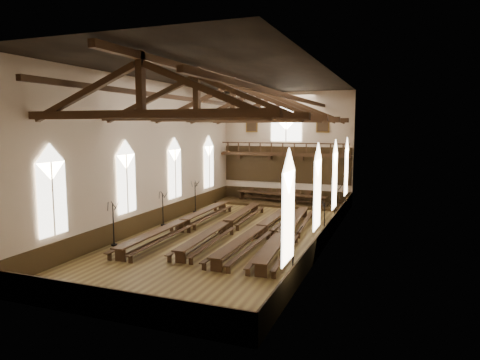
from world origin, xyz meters
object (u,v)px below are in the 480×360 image
object	(u,v)px
candelabrum_right_near	(293,263)
candelabrum_right_mid	(324,226)
dais	(280,203)
candelabrum_left_far	(195,203)
candelabrum_left_near	(114,232)
refectory_row_b	(226,224)
refectory_row_a	(183,223)
refectory_row_c	(261,228)
high_table	(281,195)
candelabrum_left_mid	(163,215)
candelabrum_right_far	(335,211)
refectory_row_d	(287,231)

from	to	relation	value
candelabrum_right_near	candelabrum_right_mid	world-z (taller)	candelabrum_right_near
dais	candelabrum_left_far	distance (m)	8.04
candelabrum_left_near	candelabrum_left_far	bearing A→B (deg)	90.00
refectory_row_b	candelabrum_right_near	world-z (taller)	candelabrum_right_near
candelabrum_right_mid	refectory_row_a	bearing A→B (deg)	-168.98
candelabrum_left_near	candelabrum_right_near	world-z (taller)	candelabrum_left_near
refectory_row_c	candelabrum_right_mid	xyz separation A→B (m)	(3.70, 1.47, 0.16)
candelabrum_left_near	candelabrum_right_near	bearing A→B (deg)	-9.12
dais	high_table	world-z (taller)	high_table
refectory_row_a	candelabrum_left_mid	world-z (taller)	candelabrum_left_mid
high_table	candelabrum_right_mid	xyz separation A→B (m)	(5.59, -9.88, -0.16)
refectory_row_b	candelabrum_right_far	xyz separation A→B (m)	(6.27, 5.52, 0.31)
refectory_row_b	refectory_row_d	distance (m)	4.27
refectory_row_b	candelabrum_left_mid	distance (m)	4.84
candelabrum_left_mid	candelabrum_right_far	size ratio (longest dim) A/B	0.87
refectory_row_c	candelabrum_right_far	bearing A→B (deg)	57.95
refectory_row_a	candelabrum_right_mid	bearing A→B (deg)	11.02
candelabrum_right_far	candelabrum_left_mid	bearing A→B (deg)	-154.23
refectory_row_b	candelabrum_left_near	xyz separation A→B (m)	(-4.83, -5.31, 0.26)
refectory_row_a	refectory_row_b	bearing A→B (deg)	13.86
refectory_row_c	candelabrum_left_far	world-z (taller)	candelabrum_left_far
high_table	candelabrum_right_far	distance (m)	7.80
refectory_row_b	candelabrum_right_far	bearing A→B (deg)	41.37
refectory_row_b	candelabrum_right_mid	world-z (taller)	candelabrum_right_mid
refectory_row_a	candelabrum_left_far	xyz separation A→B (m)	(-2.02, 5.83, 0.23)
candelabrum_left_mid	refectory_row_d	bearing A→B (deg)	-3.76
dais	candelabrum_right_mid	world-z (taller)	candelabrum_right_mid
refectory_row_d	candelabrum_right_mid	world-z (taller)	candelabrum_right_mid
high_table	candelabrum_right_mid	bearing A→B (deg)	-60.52
refectory_row_c	candelabrum_left_mid	xyz separation A→B (m)	(-7.40, 0.56, 0.18)
candelabrum_left_far	candelabrum_right_mid	world-z (taller)	candelabrum_left_far
refectory_row_b	dais	bearing A→B (deg)	86.44
refectory_row_a	high_table	bearing A→B (deg)	73.33
candelabrum_left_mid	candelabrum_right_mid	xyz separation A→B (m)	(11.10, 0.91, -0.02)
refectory_row_a	candelabrum_right_far	xyz separation A→B (m)	(9.08, 6.21, 0.28)
refectory_row_d	candelabrum_right_far	size ratio (longest dim) A/B	5.21
dais	high_table	distance (m)	0.77
refectory_row_d	candelabrum_left_far	distance (m)	10.66
refectory_row_b	refectory_row_c	world-z (taller)	refectory_row_c
refectory_row_d	refectory_row_b	bearing A→B (deg)	174.14
high_table	candelabrum_left_near	distance (m)	17.18
high_table	candelabrum_right_far	xyz separation A→B (m)	(5.59, -5.44, -0.03)
refectory_row_a	candelabrum_left_mid	distance (m)	2.20
high_table	candelabrum_left_near	size ratio (longest dim) A/B	3.24
refectory_row_c	candelabrum_left_far	bearing A→B (deg)	143.17
refectory_row_b	dais	size ratio (longest dim) A/B	1.25
candelabrum_left_near	refectory_row_c	bearing A→B (deg)	33.62
refectory_row_d	candelabrum_left_mid	bearing A→B (deg)	176.24
refectory_row_a	candelabrum_right_near	size ratio (longest dim) A/B	5.72
refectory_row_b	candelabrum_left_near	size ratio (longest dim) A/B	5.48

